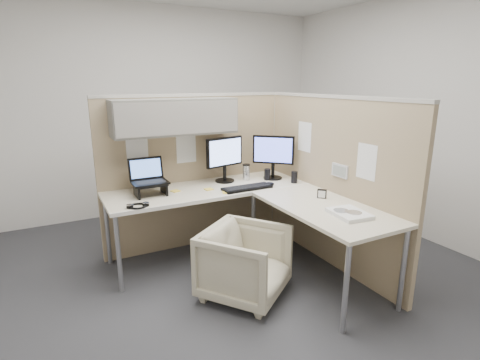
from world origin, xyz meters
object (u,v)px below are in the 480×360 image
office_chair (245,259)px  monitor_left (225,156)px  keyboard (247,188)px  desk (249,200)px

office_chair → monitor_left: 1.21m
keyboard → desk: bearing=-114.9°
monitor_left → keyboard: (0.07, -0.36, -0.26)m
office_chair → monitor_left: monitor_left is taller
desk → monitor_left: 0.63m
monitor_left → office_chair: bearing=-119.0°
desk → office_chair: bearing=-122.2°
monitor_left → desk: bearing=-104.5°
desk → monitor_left: (0.02, 0.54, 0.32)m
office_chair → keyboard: (0.35, 0.60, 0.42)m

